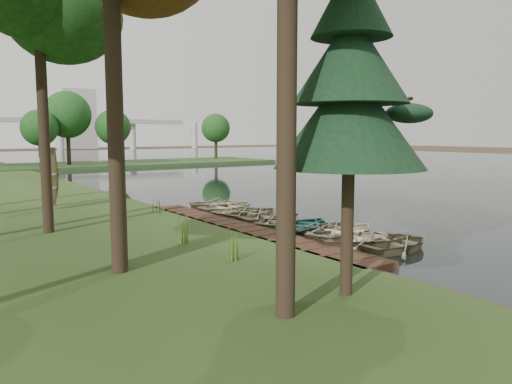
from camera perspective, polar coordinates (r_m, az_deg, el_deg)
ground at (r=23.27m, az=1.74°, el=-4.32°), size 300.00×300.00×0.00m
water at (r=58.26m, az=13.69°, el=2.12°), size 130.00×200.00×0.05m
boardwalk at (r=22.33m, az=-1.56°, el=-4.39°), size 1.60×16.00×0.30m
peninsula at (r=71.77m, az=-17.42°, el=2.98°), size 50.00×14.00×0.45m
far_trees at (r=70.74m, az=-20.19°, el=7.86°), size 45.60×5.60×8.80m
bridge at (r=140.73m, az=-24.60°, el=7.12°), size 95.90×4.00×8.60m
building_a at (r=164.27m, az=-19.80°, el=7.84°), size 10.00×8.00×18.00m
rowboat_0 at (r=19.61m, az=15.89°, el=-5.46°), size 3.38×2.43×0.69m
rowboat_1 at (r=19.87m, az=12.58°, el=-5.04°), size 4.66×4.08×0.80m
rowboat_2 at (r=21.18m, az=10.08°, el=-4.24°), size 4.43×3.54×0.82m
rowboat_3 at (r=22.04m, az=8.34°, el=-3.94°), size 3.55×2.65×0.70m
rowboat_4 at (r=22.45m, az=5.76°, el=-3.64°), size 4.38×3.87×0.75m
rowboat_5 at (r=23.83m, az=2.82°, el=-3.14°), size 3.77×3.33×0.65m
rowboat_6 at (r=24.76m, az=1.80°, el=-2.72°), size 3.52×2.67×0.69m
rowboat_7 at (r=25.99m, az=-0.22°, el=-2.23°), size 3.97×3.22×0.72m
rowboat_8 at (r=26.60m, az=-1.62°, el=-2.08°), size 3.44×2.56×0.68m
rowboat_9 at (r=28.00m, az=-3.32°, el=-1.62°), size 3.51×2.57×0.71m
rowboat_10 at (r=29.38m, az=-4.21°, el=-1.23°), size 4.15×3.63×0.72m
stored_rowboat at (r=29.55m, az=-22.18°, el=-1.18°), size 4.18×3.90×0.71m
pine_tree at (r=12.78m, az=10.72°, el=11.80°), size 3.80×3.80×8.36m
reeds_0 at (r=16.43m, az=-2.56°, el=-6.13°), size 0.60×0.60×0.98m
reeds_1 at (r=19.14m, az=-8.33°, el=-4.12°), size 0.60×0.60×1.14m
reeds_2 at (r=24.33m, az=-15.19°, el=-2.27°), size 0.60×0.60×0.90m
reeds_3 at (r=26.76m, az=-11.09°, el=-1.36°), size 0.60×0.60×0.91m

